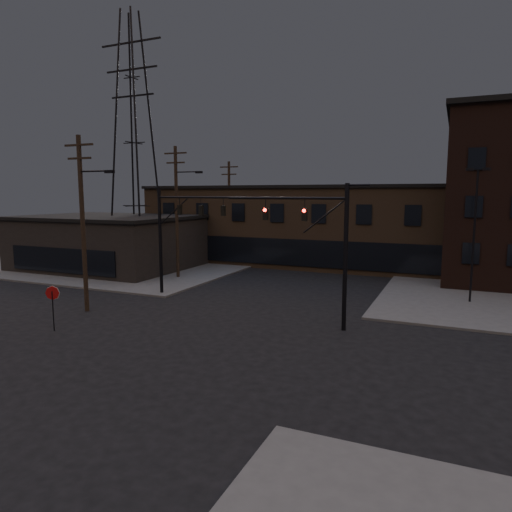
{
  "coord_description": "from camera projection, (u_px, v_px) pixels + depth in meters",
  "views": [
    {
      "loc": [
        11.87,
        -19.69,
        7.42
      ],
      "look_at": [
        0.26,
        6.71,
        3.5
      ],
      "focal_mm": 32.0,
      "sensor_mm": 36.0,
      "label": 1
    }
  ],
  "objects": [
    {
      "name": "ground",
      "position": [
        199.0,
        339.0,
        23.6
      ],
      "size": [
        140.0,
        140.0,
        0.0
      ],
      "primitive_type": "plane",
      "color": "black",
      "rests_on": "ground"
    },
    {
      "name": "sidewalk_nw",
      "position": [
        132.0,
        259.0,
        52.32
      ],
      "size": [
        30.0,
        30.0,
        0.15
      ],
      "primitive_type": "cube",
      "color": "#474744",
      "rests_on": "ground"
    },
    {
      "name": "building_row",
      "position": [
        334.0,
        227.0,
        48.46
      ],
      "size": [
        40.0,
        12.0,
        8.0
      ],
      "primitive_type": "cube",
      "color": "#4F3C2A",
      "rests_on": "ground"
    },
    {
      "name": "building_left",
      "position": [
        109.0,
        244.0,
        45.75
      ],
      "size": [
        16.0,
        12.0,
        5.0
      ],
      "primitive_type": "cube",
      "color": "black",
      "rests_on": "ground"
    },
    {
      "name": "traffic_signal_near",
      "position": [
        325.0,
        240.0,
        24.88
      ],
      "size": [
        7.12,
        0.24,
        8.0
      ],
      "color": "black",
      "rests_on": "ground"
    },
    {
      "name": "traffic_signal_far",
      "position": [
        175.0,
        228.0,
        32.86
      ],
      "size": [
        7.12,
        0.24,
        8.0
      ],
      "color": "black",
      "rests_on": "ground"
    },
    {
      "name": "stop_sign",
      "position": [
        53.0,
        298.0,
        24.74
      ],
      "size": [
        0.72,
        0.33,
        2.48
      ],
      "color": "black",
      "rests_on": "ground"
    },
    {
      "name": "utility_pole_near",
      "position": [
        83.0,
        219.0,
        28.38
      ],
      "size": [
        3.7,
        0.28,
        11.0
      ],
      "color": "black",
      "rests_on": "ground"
    },
    {
      "name": "utility_pole_mid",
      "position": [
        177.0,
        209.0,
        39.63
      ],
      "size": [
        3.7,
        0.28,
        11.5
      ],
      "color": "black",
      "rests_on": "ground"
    },
    {
      "name": "utility_pole_far",
      "position": [
        229.0,
        209.0,
        50.99
      ],
      "size": [
        2.2,
        0.28,
        11.0
      ],
      "color": "black",
      "rests_on": "ground"
    },
    {
      "name": "transmission_tower",
      "position": [
        134.0,
        143.0,
        45.42
      ],
      "size": [
        7.0,
        7.0,
        25.0
      ],
      "primitive_type": null,
      "color": "black",
      "rests_on": "ground"
    },
    {
      "name": "lot_light_a",
      "position": [
        475.0,
        223.0,
        30.37
      ],
      "size": [
        1.5,
        0.28,
        9.14
      ],
      "color": "black",
      "rests_on": "ground"
    },
    {
      "name": "car_crossing",
      "position": [
        355.0,
        261.0,
        45.15
      ],
      "size": [
        3.76,
        5.48,
        1.71
      ],
      "primitive_type": "imported",
      "rotation": [
        0.0,
        0.0,
        0.42
      ],
      "color": "black",
      "rests_on": "ground"
    }
  ]
}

